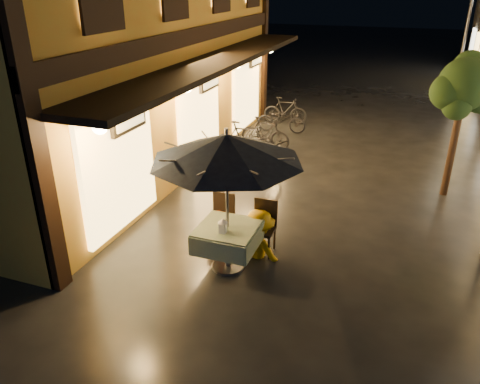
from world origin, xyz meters
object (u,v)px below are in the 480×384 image
at_px(table_lantern, 223,225).
at_px(bicycle_0, 249,158).
at_px(person_orange, 218,212).
at_px(cafe_table, 228,237).
at_px(person_yellow, 259,212).
at_px(patio_umbrella, 227,148).

xyz_separation_m(table_lantern, bicycle_0, (-1.00, 4.21, -0.48)).
height_order(person_orange, bicycle_0, person_orange).
bearing_deg(table_lantern, cafe_table, 90.00).
relative_size(table_lantern, person_yellow, 0.15).
bearing_deg(patio_umbrella, bicycle_0, 103.97).
distance_m(person_orange, bicycle_0, 3.53).
height_order(table_lantern, bicycle_0, table_lantern).
bearing_deg(person_yellow, person_orange, 15.04).
bearing_deg(person_yellow, bicycle_0, -57.35).
relative_size(patio_umbrella, person_yellow, 1.50).
distance_m(person_orange, person_yellow, 0.76).
bearing_deg(person_yellow, table_lantern, 77.61).
xyz_separation_m(person_orange, person_yellow, (0.75, 0.05, 0.11)).
relative_size(patio_umbrella, bicycle_0, 1.48).
distance_m(patio_umbrella, bicycle_0, 4.47).
height_order(patio_umbrella, bicycle_0, patio_umbrella).
xyz_separation_m(cafe_table, person_orange, (-0.40, 0.54, 0.13)).
relative_size(cafe_table, patio_umbrella, 0.40).
distance_m(table_lantern, person_yellow, 0.87).
height_order(cafe_table, person_yellow, person_yellow).
relative_size(cafe_table, person_orange, 0.69).
distance_m(patio_umbrella, person_orange, 1.58).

